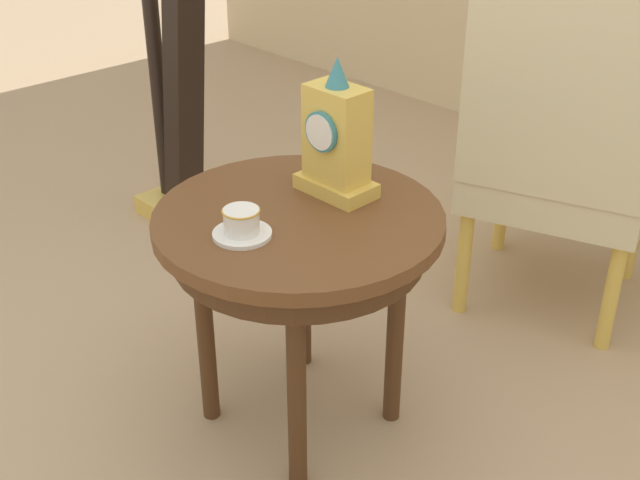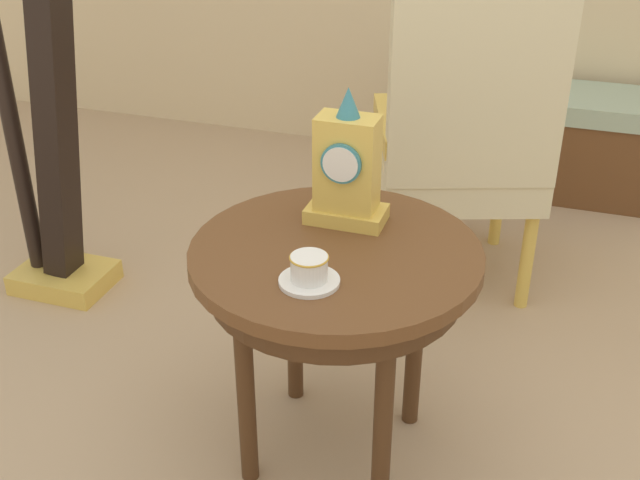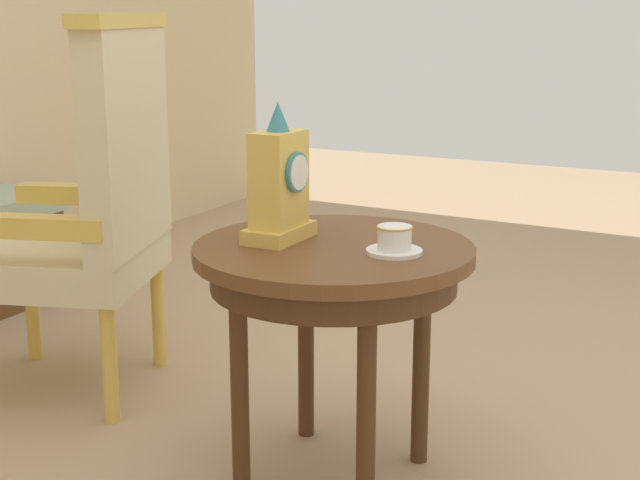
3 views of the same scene
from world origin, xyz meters
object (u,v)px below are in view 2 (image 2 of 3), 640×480
(teacup_left, at_px, (309,271))
(harp, at_px, (38,78))
(side_table, at_px, (335,277))
(window_bench, at_px, (545,139))
(mantel_clock, at_px, (347,170))
(armchair, at_px, (465,129))

(teacup_left, bearing_deg, harp, 150.45)
(side_table, relative_size, harp, 0.36)
(teacup_left, relative_size, harp, 0.07)
(teacup_left, relative_size, window_bench, 0.13)
(side_table, bearing_deg, mantel_clock, 97.11)
(teacup_left, xyz_separation_m, harp, (-1.10, 0.62, 0.13))
(teacup_left, bearing_deg, mantel_clock, 91.74)
(window_bench, bearing_deg, harp, -136.72)
(armchair, distance_m, window_bench, 1.06)
(teacup_left, relative_size, mantel_clock, 0.39)
(teacup_left, height_order, mantel_clock, mantel_clock)
(side_table, bearing_deg, window_bench, 78.59)
(mantel_clock, distance_m, window_bench, 1.84)
(teacup_left, xyz_separation_m, window_bench, (0.38, 2.02, -0.41))
(teacup_left, bearing_deg, window_bench, 79.25)
(side_table, xyz_separation_m, mantel_clock, (-0.02, 0.14, 0.21))
(armchair, bearing_deg, mantel_clock, -102.85)
(side_table, height_order, armchair, armchair)
(side_table, xyz_separation_m, harp, (-1.11, 0.46, 0.23))
(armchair, xyz_separation_m, window_bench, (0.22, 0.97, -0.37))
(mantel_clock, xyz_separation_m, armchair, (0.17, 0.74, -0.14))
(window_bench, bearing_deg, teacup_left, -100.75)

